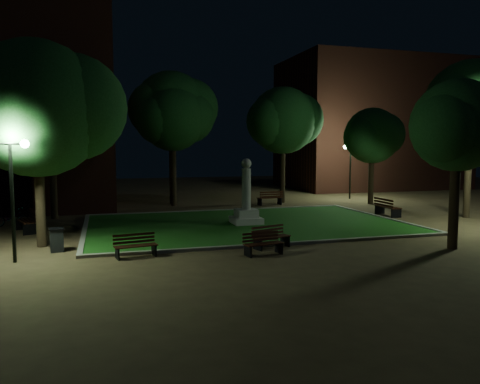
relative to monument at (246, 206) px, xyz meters
The scene contains 24 objects.
ground 2.22m from the monument, 90.00° to the right, with size 80.00×80.00×0.00m, color #4C3B25.
lawn 0.92m from the monument, ahead, with size 15.00×10.00×0.08m, color #1A5014.
lawn_kerb 0.90m from the monument, ahead, with size 15.40×10.40×0.12m.
monument is the anchor object (origin of this frame).
building_far 25.95m from the monument, 45.00° to the left, with size 16.00×10.00×12.00m, color #4F2218.
tree_west 10.28m from the monument, 163.36° to the right, with size 6.30×5.15×7.82m.
tree_north_wl 10.18m from the monument, 104.04° to the left, with size 5.24×4.28×7.84m.
tree_north_er 10.97m from the monument, 57.51° to the left, with size 5.63×4.60×7.96m.
tree_ne 12.83m from the monument, 28.88° to the left, with size 4.57×3.73×6.47m.
tree_east 13.41m from the monument, ahead, with size 6.01×4.91×8.48m.
tree_se 10.18m from the monument, 51.55° to the right, with size 4.17×3.40×6.31m.
tree_nw 11.46m from the monument, 152.15° to the left, with size 6.08×4.96×8.33m.
tree_far_north 11.39m from the monument, 102.25° to the left, with size 6.09×4.97×8.89m.
lamppost_sw 11.05m from the monument, 152.08° to the right, with size 1.18×0.28×4.06m.
lamppost_nw 14.11m from the monument, 141.85° to the left, with size 1.18×0.28×4.16m.
lamppost_ne 14.44m from the monument, 40.03° to the left, with size 1.18×0.28×4.00m.
bench_near_left 6.52m from the monument, 101.97° to the right, with size 1.51×0.75×0.79m.
bench_near_right 5.41m from the monument, 97.23° to the right, with size 1.60×0.97×0.83m.
bench_west_near 7.93m from the monument, 136.36° to the right, with size 1.53×0.76×0.80m.
bench_left_side 10.07m from the monument, behind, with size 1.20×1.94×1.01m.
bench_right_side 8.48m from the monument, ahead, with size 0.64×1.80×0.99m.
bench_far_side 8.32m from the monument, 61.73° to the left, with size 1.73×0.73×0.92m.
trash_bin 9.24m from the monument, 155.94° to the right, with size 0.57×0.57×0.87m.
bicycle 11.37m from the monument, 166.46° to the left, with size 0.60×1.72×0.90m, color black.
Camera 1 is at (-6.76, -19.81, 3.78)m, focal length 35.00 mm.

